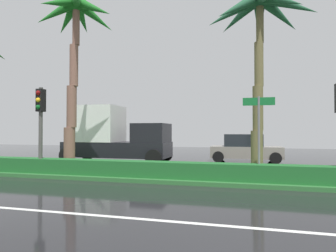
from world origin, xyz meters
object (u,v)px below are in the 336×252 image
Objects in this scene: street_name_sign at (259,126)px; traffic_signal_median_left at (40,114)px; car_in_traffic_leading at (245,148)px; palm_tree_centre_left at (260,21)px; palm_tree_mid_left at (75,29)px; box_truck_lead at (116,137)px.

traffic_signal_median_left is at bearing -178.34° from street_name_sign.
traffic_signal_median_left is 0.84× the size of car_in_traffic_leading.
traffic_signal_median_left is at bearing -169.41° from palm_tree_centre_left.
palm_tree_mid_left reaches higher than palm_tree_centre_left.
palm_tree_centre_left is at bearing 1.82° from palm_tree_mid_left.
palm_tree_mid_left is at bearing -138.63° from car_in_traffic_leading.
street_name_sign is 8.08m from car_in_traffic_leading.
box_truck_lead is (0.10, 4.32, -5.14)m from palm_tree_mid_left.
car_in_traffic_leading is (-0.40, 7.97, -1.25)m from street_name_sign.
traffic_signal_median_left is 8.89m from street_name_sign.
street_name_sign is (-0.14, -1.43, -4.31)m from palm_tree_centre_left.
box_truck_lead reaches higher than car_in_traffic_leading.
palm_tree_centre_left is 1.79× the size of car_in_traffic_leading.
palm_tree_mid_left reaches higher than box_truck_lead.
box_truck_lead is (-8.17, 4.06, -4.84)m from palm_tree_centre_left.
car_in_traffic_leading is at bearing 41.37° from palm_tree_mid_left.
palm_tree_mid_left reaches higher than car_in_traffic_leading.
palm_tree_mid_left is 4.35m from traffic_signal_median_left.
palm_tree_mid_left is 1.30× the size of box_truck_lead.
traffic_signal_median_left is 1.21× the size of street_name_sign.
box_truck_lead is at bearing 153.57° from palm_tree_centre_left.
palm_tree_centre_left is at bearing 10.59° from traffic_signal_median_left.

